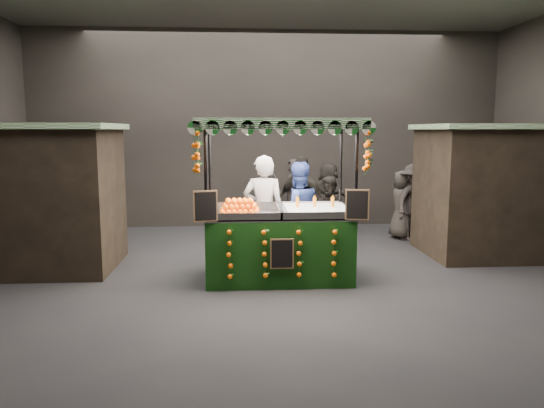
{
  "coord_description": "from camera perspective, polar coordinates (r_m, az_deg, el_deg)",
  "views": [
    {
      "loc": [
        -0.78,
        -8.48,
        2.48
      ],
      "look_at": [
        -0.18,
        0.39,
        1.22
      ],
      "focal_mm": 34.42,
      "sensor_mm": 36.0,
      "label": 1
    }
  ],
  "objects": [
    {
      "name": "shopper_6",
      "position": [
        12.7,
        2.23,
        0.89
      ],
      "size": [
        0.47,
        0.68,
        1.79
      ],
      "rotation": [
        0.0,
        0.0,
        -1.64
      ],
      "color": "#2B2523",
      "rests_on": "ground"
    },
    {
      "name": "neighbour_stall_left",
      "position": [
        10.22,
        -24.58,
        0.75
      ],
      "size": [
        3.0,
        2.2,
        2.6
      ],
      "color": "black",
      "rests_on": "ground"
    },
    {
      "name": "vendor_grey",
      "position": [
        9.4,
        -0.91,
        -0.86
      ],
      "size": [
        0.81,
        0.6,
        2.04
      ],
      "rotation": [
        0.0,
        0.0,
        2.99
      ],
      "color": "gray",
      "rests_on": "ground"
    },
    {
      "name": "juice_stall",
      "position": [
        8.65,
        0.8,
        -2.94
      ],
      "size": [
        2.75,
        1.62,
        2.67
      ],
      "color": "black",
      "rests_on": "ground"
    },
    {
      "name": "shopper_7",
      "position": [
        12.32,
        14.02,
        -0.07
      ],
      "size": [
        0.72,
        0.89,
        1.58
      ],
      "rotation": [
        0.0,
        0.0,
        1.9
      ],
      "color": "#2C2723",
      "rests_on": "ground"
    },
    {
      "name": "ground",
      "position": [
        8.87,
        1.35,
        -8.17
      ],
      "size": [
        12.0,
        12.0,
        0.0
      ],
      "primitive_type": "plane",
      "color": "black",
      "rests_on": "ground"
    },
    {
      "name": "shopper_2",
      "position": [
        11.38,
        3.27,
        0.4
      ],
      "size": [
        1.2,
        1.03,
        1.93
      ],
      "rotation": [
        0.0,
        0.0,
        2.53
      ],
      "color": "black",
      "rests_on": "ground"
    },
    {
      "name": "neighbour_stall_right",
      "position": [
        11.31,
        23.45,
        1.45
      ],
      "size": [
        3.0,
        2.2,
        2.6
      ],
      "color": "black",
      "rests_on": "ground"
    },
    {
      "name": "shopper_4",
      "position": [
        12.04,
        -21.81,
        -0.23
      ],
      "size": [
        1.0,
        0.97,
        1.73
      ],
      "rotation": [
        0.0,
        0.0,
        3.85
      ],
      "color": "black",
      "rests_on": "ground"
    },
    {
      "name": "shopper_5",
      "position": [
        12.77,
        6.21,
        0.7
      ],
      "size": [
        1.52,
        1.42,
        1.7
      ],
      "rotation": [
        0.0,
        0.0,
        2.42
      ],
      "color": "#2C2723",
      "rests_on": "ground"
    },
    {
      "name": "market_hall",
      "position": [
        8.57,
        1.43,
        14.11
      ],
      "size": [
        12.1,
        10.1,
        5.05
      ],
      "color": "black",
      "rests_on": "ground"
    },
    {
      "name": "shopper_1",
      "position": [
        11.21,
        6.41,
        -0.82
      ],
      "size": [
        0.93,
        0.9,
        1.52
      ],
      "rotation": [
        0.0,
        0.0,
        -0.62
      ],
      "color": "black",
      "rests_on": "ground"
    },
    {
      "name": "vendor_blue",
      "position": [
        9.81,
        2.79,
        -0.92
      ],
      "size": [
        1.06,
        0.91,
        1.9
      ],
      "rotation": [
        0.0,
        0.0,
        3.37
      ],
      "color": "navy",
      "rests_on": "ground"
    },
    {
      "name": "shopper_3",
      "position": [
        12.16,
        15.26,
        0.19
      ],
      "size": [
        1.29,
        1.21,
        1.75
      ],
      "rotation": [
        0.0,
        0.0,
        0.67
      ],
      "color": "black",
      "rests_on": "ground"
    },
    {
      "name": "shopper_0",
      "position": [
        11.61,
        -0.12,
        -0.39
      ],
      "size": [
        0.56,
        0.37,
        1.55
      ],
      "rotation": [
        0.0,
        0.0,
        -0.0
      ],
      "color": "black",
      "rests_on": "ground"
    }
  ]
}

